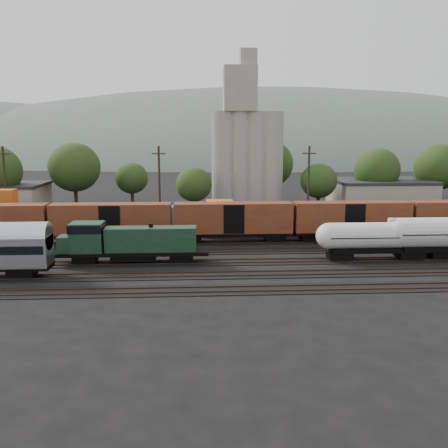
{
  "coord_description": "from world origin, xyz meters",
  "views": [
    {
      "loc": [
        -6.16,
        -57.67,
        13.64
      ],
      "look_at": [
        -2.81,
        2.0,
        3.0
      ],
      "focal_mm": 40.0,
      "sensor_mm": 36.0,
      "label": 1
    }
  ],
  "objects": [
    {
      "name": "distant_hills",
      "position": [
        23.92,
        260.0,
        -20.56
      ],
      "size": [
        860.0,
        286.0,
        130.0
      ],
      "color": "#59665B",
      "rests_on": "ground"
    },
    {
      "name": "grain_silo",
      "position": [
        3.28,
        36.0,
        11.26
      ],
      "size": [
        13.4,
        5.0,
        29.0
      ],
      "color": "gray",
      "rests_on": "ground"
    },
    {
      "name": "boxcar_string",
      "position": [
        21.63,
        5.0,
        3.12
      ],
      "size": [
        184.4,
        2.9,
        4.2
      ],
      "color": "black",
      "rests_on": "ground"
    },
    {
      "name": "green_locomotive",
      "position": [
        -13.85,
        -5.0,
        2.44
      ],
      "size": [
        16.08,
        2.84,
        4.26
      ],
      "color": "black",
      "rests_on": "ground"
    },
    {
      "name": "tracks",
      "position": [
        0.0,
        0.0,
        0.05
      ],
      "size": [
        180.0,
        33.2,
        0.2
      ],
      "color": "black",
      "rests_on": "ground"
    },
    {
      "name": "orange_locomotive",
      "position": [
        1.59,
        10.0,
        2.59
      ],
      "size": [
        18.22,
        3.04,
        4.56
      ],
      "color": "black",
      "rests_on": "ground"
    },
    {
      "name": "container_wall",
      "position": [
        -12.33,
        15.0,
        2.09
      ],
      "size": [
        162.55,
        2.6,
        5.8
      ],
      "color": "black",
      "rests_on": "ground"
    },
    {
      "name": "tree_band",
      "position": [
        1.39,
        37.8,
        7.08
      ],
      "size": [
        166.41,
        20.08,
        12.8
      ],
      "color": "black",
      "rests_on": "ground"
    },
    {
      "name": "tank_car_a",
      "position": [
        15.24,
        -5.0,
        2.61
      ],
      "size": [
        16.76,
        3.0,
        4.39
      ],
      "color": "silver",
      "rests_on": "ground"
    },
    {
      "name": "industrial_sheds",
      "position": [
        6.63,
        35.25,
        2.56
      ],
      "size": [
        119.38,
        17.26,
        5.1
      ],
      "color": "#9E937F",
      "rests_on": "ground"
    },
    {
      "name": "utility_poles",
      "position": [
        0.0,
        22.0,
        6.21
      ],
      "size": [
        122.2,
        0.36,
        12.0
      ],
      "color": "black",
      "rests_on": "ground"
    },
    {
      "name": "ground",
      "position": [
        0.0,
        0.0,
        0.0
      ],
      "size": [
        600.0,
        600.0,
        0.0
      ],
      "primitive_type": "plane",
      "color": "black"
    }
  ]
}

